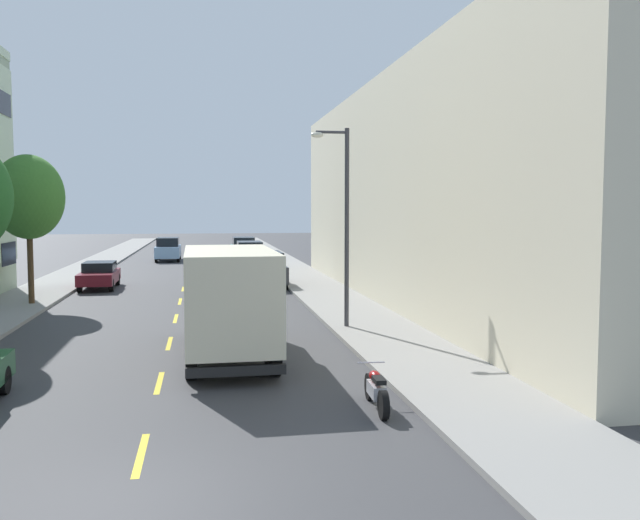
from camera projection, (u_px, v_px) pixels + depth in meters
The scene contains 14 objects.
ground_plane at pixel (185, 283), 39.42m from camera, with size 160.00×160.00×0.00m, color #38383A.
sidewalk_left at pixel (48, 288), 36.25m from camera, with size 3.20×120.00×0.14m, color gray.
sidewalk_right at pixel (311, 283), 38.64m from camera, with size 3.20×120.00×0.14m, color gray.
lane_centerline_dashes at pixel (182, 295), 34.01m from camera, with size 0.14×47.20×0.01m.
apartment_block_opposite at pixel (478, 192), 31.51m from camera, with size 10.00×36.00×10.13m, color beige.
street_tree_third at pixel (28, 197), 29.60m from camera, with size 3.05×3.05×6.52m.
street_lamp at pixel (343, 213), 23.81m from camera, with size 1.35×0.28×6.96m.
delivery_box_truck at pixel (228, 294), 19.59m from camera, with size 2.51×7.62×3.17m.
parked_suv_charcoal at pixel (266, 269), 37.52m from camera, with size 2.03×4.83×1.93m.
parked_suv_teal at pixel (243, 248), 56.95m from camera, with size 1.98×4.81×1.93m.
parked_sedan_burgundy at pixel (99, 275), 36.66m from camera, with size 1.89×4.53×1.43m.
parked_suv_white at pixel (250, 254), 49.34m from camera, with size 1.96×4.81×1.93m.
moving_sky_sedan at pixel (168, 249), 56.04m from camera, with size 1.95×4.80×1.93m.
parked_motorcycle at pixel (376, 390), 14.58m from camera, with size 0.62×2.05×0.90m.
Camera 1 is at (1.14, -9.97, 4.30)m, focal length 38.13 mm.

